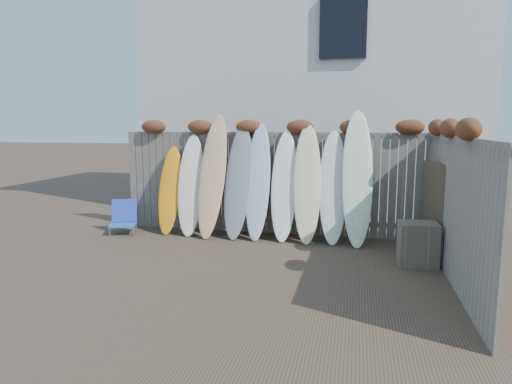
% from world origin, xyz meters
% --- Properties ---
extents(ground, '(80.00, 80.00, 0.00)m').
position_xyz_m(ground, '(0.00, 0.00, 0.00)').
color(ground, '#493A2D').
extents(back_fence, '(6.05, 0.28, 2.24)m').
position_xyz_m(back_fence, '(0.06, 2.39, 1.18)').
color(back_fence, slate).
rests_on(back_fence, ground).
extents(right_fence, '(0.28, 4.40, 2.24)m').
position_xyz_m(right_fence, '(2.99, 0.25, 1.14)').
color(right_fence, slate).
rests_on(right_fence, ground).
extents(house, '(8.50, 5.50, 6.33)m').
position_xyz_m(house, '(0.50, 6.50, 3.20)').
color(house, silver).
rests_on(house, ground).
extents(beach_chair, '(0.64, 0.66, 0.66)m').
position_xyz_m(beach_chair, '(-2.84, 1.77, 0.31)').
color(beach_chair, '#2363B3').
rests_on(beach_chair, ground).
extents(wooden_crate, '(0.59, 0.50, 0.67)m').
position_xyz_m(wooden_crate, '(2.64, 0.82, 0.33)').
color(wooden_crate, brown).
rests_on(wooden_crate, ground).
extents(lattice_panel, '(0.24, 1.02, 1.55)m').
position_xyz_m(lattice_panel, '(2.90, 1.37, 0.77)').
color(lattice_panel, brown).
rests_on(lattice_panel, ground).
extents(surfboard_0, '(0.46, 0.62, 1.73)m').
position_xyz_m(surfboard_0, '(-1.93, 2.00, 0.86)').
color(surfboard_0, orange).
rests_on(surfboard_0, ground).
extents(surfboard_1, '(0.57, 0.74, 1.96)m').
position_xyz_m(surfboard_1, '(-1.49, 1.99, 0.98)').
color(surfboard_1, silver).
rests_on(surfboard_1, ground).
extents(surfboard_2, '(0.61, 0.88, 2.36)m').
position_xyz_m(surfboard_2, '(-1.02, 1.93, 1.18)').
color(surfboard_2, '#FFA787').
rests_on(surfboard_2, ground).
extents(surfboard_3, '(0.57, 0.79, 2.13)m').
position_xyz_m(surfboard_3, '(-0.52, 1.96, 1.06)').
color(surfboard_3, gray).
rests_on(surfboard_3, ground).
extents(surfboard_4, '(0.48, 0.78, 2.17)m').
position_xyz_m(surfboard_4, '(-0.13, 1.97, 1.09)').
color(surfboard_4, '#AFC1D5').
rests_on(surfboard_4, ground).
extents(surfboard_5, '(0.51, 0.73, 2.03)m').
position_xyz_m(surfboard_5, '(0.37, 1.97, 1.01)').
color(surfboard_5, white).
rests_on(surfboard_5, ground).
extents(surfboard_6, '(0.58, 0.81, 2.16)m').
position_xyz_m(surfboard_6, '(0.80, 1.93, 1.08)').
color(surfboard_6, beige).
rests_on(surfboard_6, ground).
extents(surfboard_7, '(0.56, 0.76, 2.05)m').
position_xyz_m(surfboard_7, '(1.27, 1.98, 1.02)').
color(surfboard_7, white).
rests_on(surfboard_7, ground).
extents(surfboard_8, '(0.61, 0.89, 2.42)m').
position_xyz_m(surfboard_8, '(1.70, 1.92, 1.21)').
color(surfboard_8, white).
rests_on(surfboard_8, ground).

